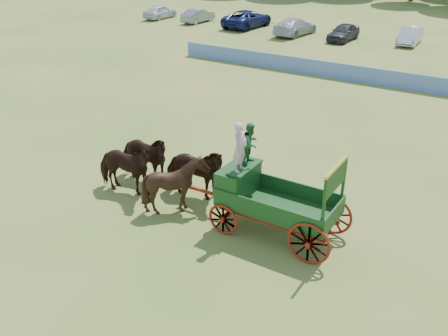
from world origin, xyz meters
TOP-DOWN VIEW (x-y plane):
  - ground at (0.00, 0.00)m, footprint 160.00×160.00m
  - horse_lead_left at (-3.39, -0.90)m, footprint 2.63×1.58m
  - horse_lead_right at (-3.39, 0.20)m, footprint 2.52×1.27m
  - horse_wheel_left at (-0.99, -0.90)m, footprint 1.90×1.69m
  - horse_wheel_right at (-0.99, 0.20)m, footprint 2.63×1.60m
  - farm_dray at (1.99, -0.34)m, footprint 6.00×2.00m
  - sponsor_banner at (-1.00, 18.00)m, footprint 26.00×0.08m
  - parked_cars at (-3.24, 29.94)m, footprint 47.39×6.66m

SIDE VIEW (x-z plane):
  - ground at x=0.00m, z-range 0.00..0.00m
  - sponsor_banner at x=-1.00m, z-range 0.00..1.05m
  - parked_cars at x=-3.24m, z-range -0.08..1.56m
  - horse_lead_left at x=-3.39m, z-range 0.00..2.07m
  - horse_lead_right at x=-3.39m, z-range 0.00..2.07m
  - horse_wheel_right at x=-0.99m, z-range 0.00..2.07m
  - horse_wheel_left at x=-0.99m, z-range 0.00..2.08m
  - farm_dray at x=1.99m, z-range -0.31..3.48m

